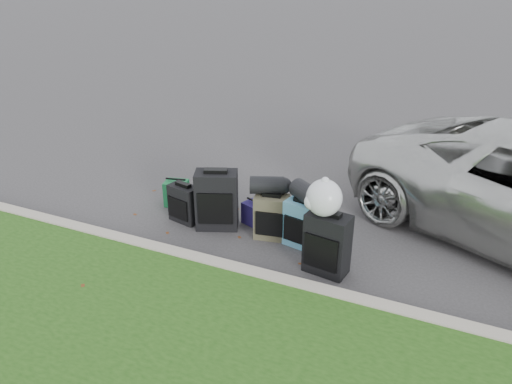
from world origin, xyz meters
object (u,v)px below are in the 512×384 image
at_px(suitcase_large_black_left, 217,200).
at_px(tote_navy, 254,213).
at_px(suitcase_large_black_right, 327,244).
at_px(suitcase_small_black, 184,204).
at_px(suitcase_olive, 272,217).
at_px(tote_green, 177,193).
at_px(suitcase_teal, 302,224).

bearing_deg(suitcase_large_black_left, tote_navy, 11.49).
height_order(suitcase_large_black_left, suitcase_large_black_right, suitcase_large_black_left).
height_order(suitcase_small_black, suitcase_large_black_left, suitcase_large_black_left).
xyz_separation_m(suitcase_olive, tote_green, (-1.70, 0.32, -0.11)).
relative_size(suitcase_small_black, suitcase_olive, 0.90).
height_order(suitcase_small_black, suitcase_teal, suitcase_teal).
bearing_deg(suitcase_olive, suitcase_teal, -14.74).
relative_size(suitcase_large_black_left, suitcase_large_black_right, 1.08).
xyz_separation_m(suitcase_small_black, tote_navy, (0.94, 0.33, -0.11)).
height_order(suitcase_olive, tote_navy, suitcase_olive).
height_order(suitcase_large_black_left, suitcase_olive, suitcase_large_black_left).
relative_size(tote_green, tote_navy, 1.21).
xyz_separation_m(suitcase_small_black, tote_green, (-0.39, 0.40, -0.08)).
bearing_deg(suitcase_small_black, suitcase_olive, 16.53).
relative_size(suitcase_large_black_left, tote_navy, 2.60).
bearing_deg(suitcase_teal, suitcase_large_black_right, -32.33).
bearing_deg(tote_green, suitcase_large_black_left, -35.42).
height_order(tote_green, tote_navy, tote_green).
distance_m(suitcase_teal, tote_navy, 0.88).
bearing_deg(suitcase_small_black, suitcase_large_black_left, 17.65).
height_order(suitcase_olive, tote_green, suitcase_olive).
relative_size(suitcase_small_black, suitcase_large_black_left, 0.66).
bearing_deg(suitcase_large_black_right, tote_green, 171.19).
xyz_separation_m(suitcase_teal, tote_green, (-2.15, 0.35, -0.12)).
height_order(suitcase_small_black, suitcase_olive, suitcase_olive).
relative_size(suitcase_large_black_left, tote_green, 2.15).
xyz_separation_m(suitcase_large_black_right, tote_navy, (-1.29, 0.74, -0.22)).
bearing_deg(suitcase_large_black_right, suitcase_olive, 160.20).
distance_m(suitcase_olive, tote_green, 1.74).
xyz_separation_m(suitcase_large_black_left, tote_navy, (0.44, 0.29, -0.25)).
bearing_deg(tote_navy, suitcase_teal, 1.22).
height_order(suitcase_small_black, suitcase_large_black_right, suitcase_large_black_right).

